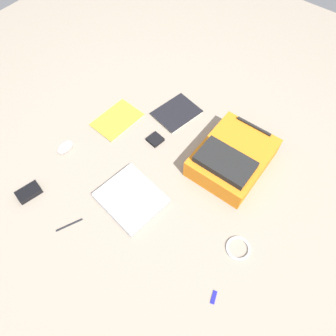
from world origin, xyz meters
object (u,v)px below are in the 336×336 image
(backpack, at_px, (232,158))
(power_brick, at_px, (29,192))
(cable_coil, at_px, (238,248))
(computer_mouse, at_px, (65,147))
(pen_black, at_px, (69,225))
(book_red, at_px, (177,113))
(usb_stick, at_px, (214,297))
(earbud_pouch, at_px, (155,139))
(book_manual, at_px, (117,120))
(laptop, at_px, (131,198))

(backpack, height_order, power_brick, backpack)
(power_brick, bearing_deg, cable_coil, 23.13)
(computer_mouse, height_order, pen_black, computer_mouse)
(book_red, bearing_deg, cable_coil, -33.13)
(computer_mouse, distance_m, cable_coil, 1.08)
(pen_black, bearing_deg, usb_stick, 12.55)
(computer_mouse, xyz_separation_m, cable_coil, (1.07, 0.12, -0.01))
(pen_black, height_order, earbud_pouch, earbud_pouch)
(cable_coil, bearing_deg, computer_mouse, -173.66)
(backpack, distance_m, book_manual, 0.72)
(laptop, bearing_deg, book_manual, 141.00)
(book_manual, bearing_deg, backpack, 12.47)
(book_red, distance_m, pen_black, 0.90)
(computer_mouse, distance_m, power_brick, 0.32)
(computer_mouse, bearing_deg, backpack, 30.26)
(pen_black, bearing_deg, backpack, 61.53)
(backpack, xyz_separation_m, cable_coil, (0.28, -0.37, -0.06))
(backpack, relative_size, laptop, 1.31)
(backpack, relative_size, cable_coil, 3.78)
(cable_coil, distance_m, earbud_pouch, 0.75)
(usb_stick, bearing_deg, power_brick, -170.27)
(cable_coil, height_order, pen_black, cable_coil)
(laptop, height_order, computer_mouse, computer_mouse)
(book_manual, bearing_deg, laptop, -39.00)
(laptop, distance_m, computer_mouse, 0.50)
(computer_mouse, relative_size, cable_coil, 0.85)
(book_manual, xyz_separation_m, power_brick, (-0.01, -0.65, 0.01))
(computer_mouse, bearing_deg, book_manual, 74.51)
(laptop, bearing_deg, backpack, 60.15)
(backpack, bearing_deg, usb_stick, -63.20)
(laptop, bearing_deg, book_red, 105.91)
(earbud_pouch, bearing_deg, backpack, 16.77)
(cable_coil, height_order, earbud_pouch, earbud_pouch)
(laptop, bearing_deg, computer_mouse, 179.57)
(computer_mouse, distance_m, earbud_pouch, 0.51)
(book_manual, height_order, usb_stick, book_manual)
(book_manual, distance_m, computer_mouse, 0.35)
(laptop, bearing_deg, pen_black, -116.04)
(book_manual, bearing_deg, power_brick, -91.25)
(book_manual, distance_m, earbud_pouch, 0.28)
(book_manual, bearing_deg, cable_coil, -12.41)
(book_manual, height_order, earbud_pouch, earbud_pouch)
(book_red, xyz_separation_m, earbud_pouch, (0.03, -0.24, 0.00))
(book_manual, distance_m, usb_stick, 1.12)
(computer_mouse, relative_size, power_brick, 0.83)
(cable_coil, xyz_separation_m, earbud_pouch, (-0.71, 0.24, 0.00))
(cable_coil, distance_m, usb_stick, 0.25)
(power_brick, xyz_separation_m, earbud_pouch, (0.29, 0.67, -0.01))
(computer_mouse, bearing_deg, earbud_pouch, 43.60)
(pen_black, distance_m, earbud_pouch, 0.66)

